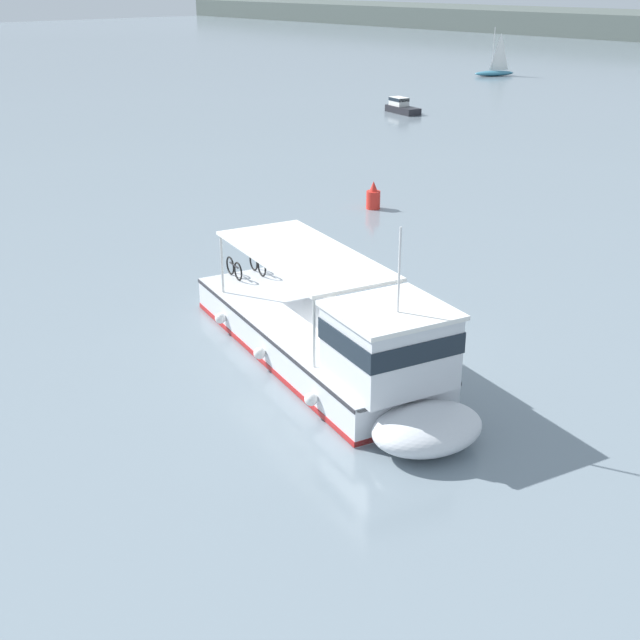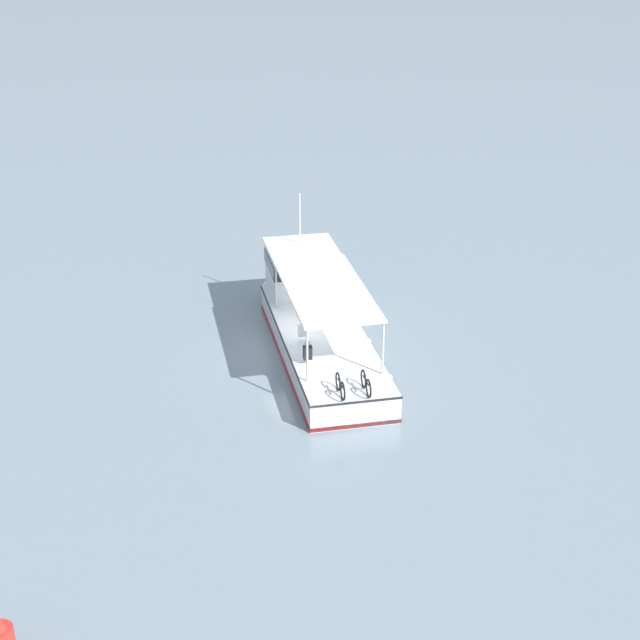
% 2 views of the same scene
% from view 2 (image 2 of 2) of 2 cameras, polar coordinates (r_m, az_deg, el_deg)
% --- Properties ---
extents(ground_plane, '(400.00, 400.00, 0.00)m').
position_cam_2_polar(ground_plane, '(38.36, -1.19, -1.88)').
color(ground_plane, gray).
extents(ferry_main, '(13.07, 5.88, 5.32)m').
position_cam_2_polar(ferry_main, '(38.79, -0.31, 0.10)').
color(ferry_main, silver).
rests_on(ferry_main, ground).
extents(channel_buoy, '(0.70, 0.70, 1.40)m').
position_cam_2_polar(channel_buoy, '(25.44, -18.41, -17.50)').
color(channel_buoy, red).
rests_on(channel_buoy, ground).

